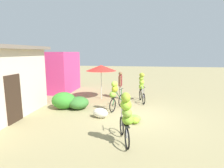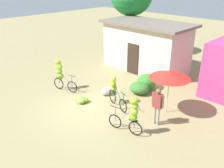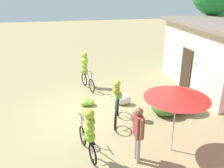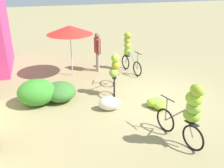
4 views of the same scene
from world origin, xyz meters
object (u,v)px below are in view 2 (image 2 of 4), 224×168
Objects in this scene: bicycle_center_loaded at (131,113)px; market_umbrella at (170,74)px; bicycle_near_pile at (115,89)px; building_low at (146,46)px; bicycle_leftmost at (61,73)px; banana_pile_on_ground at (82,100)px; person_vendor at (158,103)px; produce_sack at (107,91)px.

market_umbrella is at bearing 87.74° from bicycle_center_loaded.
market_umbrella is 1.28× the size of bicycle_near_pile.
bicycle_leftmost is at bearing -101.63° from building_low.
bicycle_leftmost reaches higher than banana_pile_on_ground.
bicycle_leftmost is at bearing -172.18° from person_vendor.
person_vendor is (0.23, -1.17, -0.90)m from market_umbrella.
produce_sack is 0.41× the size of person_vendor.
person_vendor reaches higher than produce_sack.
banana_pile_on_ground is at bearing -149.05° from market_umbrella.
market_umbrella is at bearing 19.30° from bicycle_leftmost.
bicycle_near_pile is 2.21× the size of banana_pile_on_ground.
produce_sack is (-3.25, 1.83, -0.74)m from bicycle_center_loaded.
bicycle_center_loaded is (2.16, -1.31, 0.10)m from bicycle_near_pile.
building_low is at bearing 102.21° from produce_sack.
bicycle_center_loaded is (5.55, -0.51, -0.03)m from bicycle_leftmost.
building_low is 5.10m from produce_sack.
bicycle_near_pile is at bearing 13.31° from bicycle_leftmost.
banana_pile_on_ground is at bearing 174.94° from bicycle_center_loaded.
building_low is 7.92m from bicycle_center_loaded.
banana_pile_on_ground is 1.07× the size of produce_sack.
bicycle_leftmost is 1.06× the size of bicycle_near_pile.
bicycle_leftmost reaches higher than produce_sack.
market_umbrella is at bearing -43.33° from building_low.
building_low is 7.96× the size of banana_pile_on_ground.
market_umbrella is at bearing 11.11° from produce_sack.
person_vendor is at bearing -8.14° from produce_sack.
produce_sack reaches higher than banana_pile_on_ground.
bicycle_center_loaded is 1.00× the size of person_vendor.
banana_pile_on_ground is 0.44× the size of person_vendor.
bicycle_center_loaded reaches higher than banana_pile_on_ground.
building_low is 8.50× the size of produce_sack.
bicycle_center_loaded is 3.63m from banana_pile_on_ground.
building_low is 6.53m from banana_pile_on_ground.
banana_pile_on_ground is (0.76, -6.31, -1.48)m from building_low.
banana_pile_on_ground is at bearing -5.58° from bicycle_leftmost.
banana_pile_on_ground is at bearing -100.33° from produce_sack.
building_low is at bearing 122.92° from bicycle_center_loaded.
bicycle_center_loaded is at bearing -5.25° from bicycle_leftmost.
market_umbrella is 3.02× the size of produce_sack.
market_umbrella is at bearing 101.02° from person_vendor.
bicycle_center_loaded is (4.29, -6.62, -0.65)m from building_low.
bicycle_leftmost is at bearing -160.70° from market_umbrella.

